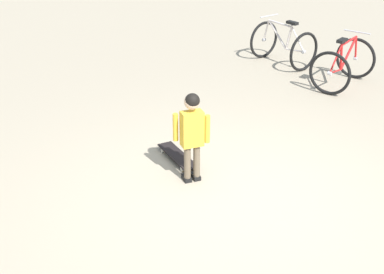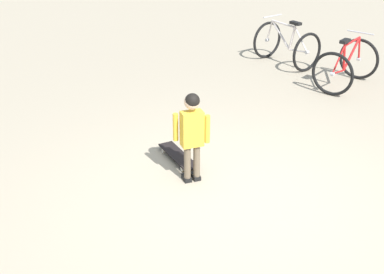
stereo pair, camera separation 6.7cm
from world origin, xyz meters
name	(u,v)px [view 2 (the right image)]	position (x,y,z in m)	size (l,w,h in m)	color
ground_plane	(243,203)	(0.00, 0.00, 0.00)	(50.00, 50.00, 0.00)	tan
child_person	(192,128)	(-0.54, 0.46, 0.66)	(0.41, 0.24, 1.06)	brown
skateboard	(178,156)	(-0.70, 0.94, 0.06)	(0.52, 0.77, 0.07)	black
bicycle_near	(346,65)	(2.03, 3.51, 0.38)	(1.23, 1.28, 0.85)	black
bicycle_mid	(286,45)	(1.25, 4.71, 0.38)	(1.20, 1.28, 0.85)	black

